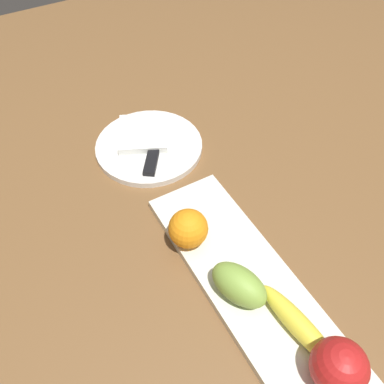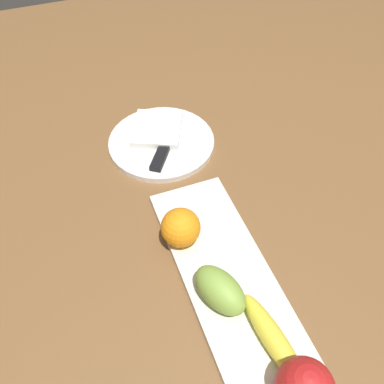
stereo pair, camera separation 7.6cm
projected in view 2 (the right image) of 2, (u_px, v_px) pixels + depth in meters
ground_plane at (245, 297)px, 0.68m from camera, size 2.40×2.40×0.00m
fruit_tray at (233, 290)px, 0.67m from camera, size 0.47×0.15×0.02m
banana at (275, 339)px, 0.60m from camera, size 0.16×0.05×0.03m
orange_near_apple at (181, 227)px, 0.70m from camera, size 0.07×0.07×0.07m
grape_bunch at (220, 290)px, 0.63m from camera, size 0.11×0.09×0.06m
dinner_plate at (162, 142)px, 0.91m from camera, size 0.24×0.24×0.01m
folded_napkin at (157, 129)px, 0.92m from camera, size 0.15×0.15×0.02m
knife at (163, 151)px, 0.88m from camera, size 0.16×0.12×0.01m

